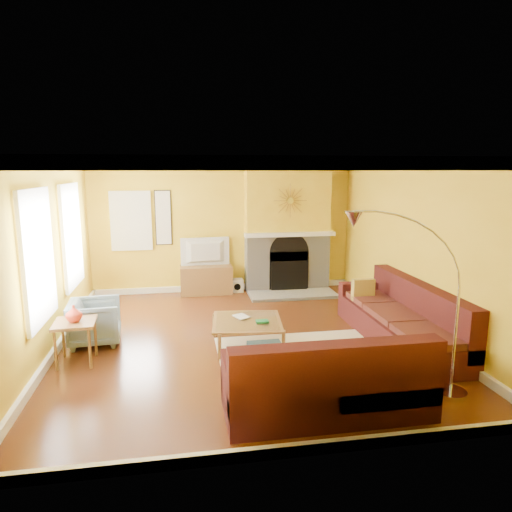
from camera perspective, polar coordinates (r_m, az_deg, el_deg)
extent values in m
cube|color=#612F14|center=(7.18, -1.54, -10.43)|extent=(5.50, 6.00, 0.02)
cube|color=white|center=(6.69, -1.66, 11.82)|extent=(5.50, 6.00, 0.02)
cube|color=yellow|center=(9.76, -4.09, 3.48)|extent=(5.50, 0.02, 2.70)
cube|color=yellow|center=(3.94, 4.66, -7.61)|extent=(5.50, 0.02, 2.70)
cube|color=yellow|center=(6.98, -24.63, -0.42)|extent=(0.02, 6.00, 2.70)
cube|color=yellow|center=(7.69, 19.22, 0.92)|extent=(0.02, 6.00, 2.70)
cube|color=white|center=(8.20, -22.16, 2.36)|extent=(0.06, 1.22, 1.72)
cube|color=white|center=(6.38, -25.73, -0.12)|extent=(0.06, 1.22, 1.72)
cube|color=white|center=(9.69, -15.36, 4.26)|extent=(0.82, 0.06, 1.22)
cube|color=white|center=(9.65, -11.52, 4.71)|extent=(0.34, 0.04, 1.14)
cube|color=white|center=(9.56, 4.27, 2.72)|extent=(1.92, 0.22, 0.08)
cube|color=#A09C97|center=(9.52, 4.62, -4.83)|extent=(1.80, 0.70, 0.06)
cube|color=beige|center=(6.59, 6.14, -12.35)|extent=(2.40, 1.80, 0.02)
cube|color=brown|center=(9.69, -6.24, -2.95)|extent=(1.08, 0.49, 0.59)
imported|color=black|center=(9.57, -6.31, 0.49)|extent=(1.03, 0.19, 0.59)
cube|color=white|center=(9.82, -2.44, -3.68)|extent=(0.27, 0.27, 0.27)
imported|color=gray|center=(7.32, -19.48, -7.76)|extent=(0.79, 0.77, 0.67)
imported|color=red|center=(6.59, -21.81, -6.68)|extent=(0.26, 0.26, 0.23)
imported|color=white|center=(6.87, -2.51, -7.72)|extent=(0.27, 0.30, 0.02)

